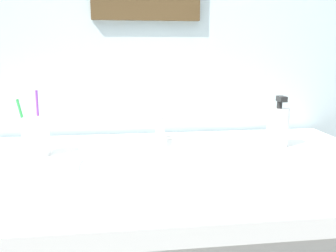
% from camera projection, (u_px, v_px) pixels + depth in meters
% --- Properties ---
extents(tiled_wall_back, '(2.43, 0.04, 2.40)m').
position_uv_depth(tiled_wall_back, '(146.00, 37.00, 1.16)').
color(tiled_wall_back, silver).
rests_on(tiled_wall_back, ground).
extents(sink_basin, '(0.50, 0.50, 0.09)m').
position_uv_depth(sink_basin, '(169.00, 173.00, 0.88)').
color(sink_basin, white).
rests_on(sink_basin, vanity_counter).
extents(faucet, '(0.02, 0.17, 0.10)m').
position_uv_depth(faucet, '(160.00, 126.00, 1.09)').
color(faucet, silver).
rests_on(faucet, sink_basin).
extents(toothbrush_cup, '(0.07, 0.07, 0.10)m').
position_uv_depth(toothbrush_cup, '(36.00, 137.00, 0.93)').
color(toothbrush_cup, white).
rests_on(toothbrush_cup, vanity_counter).
extents(toothbrush_green, '(0.05, 0.03, 0.17)m').
position_uv_depth(toothbrush_green, '(22.00, 118.00, 0.93)').
color(toothbrush_green, green).
rests_on(toothbrush_green, toothbrush_cup).
extents(toothbrush_purple, '(0.01, 0.03, 0.19)m').
position_uv_depth(toothbrush_purple, '(38.00, 112.00, 0.95)').
color(toothbrush_purple, purple).
rests_on(toothbrush_purple, toothbrush_cup).
extents(soap_dispenser, '(0.06, 0.06, 0.15)m').
position_uv_depth(soap_dispenser, '(278.00, 126.00, 1.02)').
color(soap_dispenser, white).
rests_on(soap_dispenser, vanity_counter).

